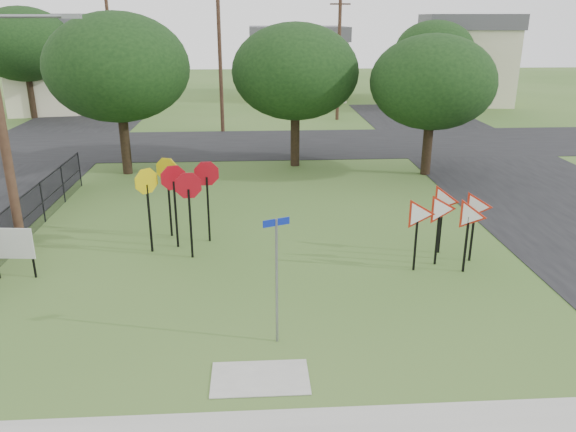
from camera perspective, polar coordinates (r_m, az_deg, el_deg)
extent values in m
plane|color=#385C22|center=(13.98, -3.00, -10.43)|extent=(140.00, 140.00, 0.00)
cube|color=black|center=(26.12, 24.05, 2.36)|extent=(8.00, 50.00, 0.02)
cube|color=black|center=(32.86, -3.45, 7.29)|extent=(60.00, 8.00, 0.02)
cube|color=#9D9D95|center=(11.96, -2.85, -16.14)|extent=(2.00, 1.20, 0.02)
cylinder|color=gray|center=(12.40, -1.15, -6.75)|extent=(0.06, 0.06, 2.97)
cube|color=navy|center=(11.84, -1.20, -0.64)|extent=(0.58, 0.25, 0.16)
cube|color=black|center=(18.05, -11.32, 0.14)|extent=(0.07, 0.07, 2.19)
cube|color=black|center=(18.36, -8.10, 0.66)|extent=(0.07, 0.07, 2.19)
cube|color=black|center=(17.17, -9.87, -0.79)|extent=(0.07, 0.07, 2.19)
cube|color=black|center=(17.87, -13.88, -0.26)|extent=(0.07, 0.07, 2.19)
cube|color=black|center=(19.02, -11.93, 1.11)|extent=(0.07, 0.07, 2.19)
cube|color=black|center=(16.55, 12.82, -2.71)|extent=(0.06, 0.06, 1.69)
cube|color=black|center=(17.10, 14.90, -2.15)|extent=(0.06, 0.06, 1.69)
cube|color=black|center=(16.83, 17.61, -2.78)|extent=(0.06, 0.06, 1.69)
cube|color=black|center=(17.97, 15.23, -1.12)|extent=(0.06, 0.06, 1.69)
cube|color=black|center=(17.65, 18.20, -1.80)|extent=(0.06, 0.06, 1.69)
cube|color=black|center=(17.43, -24.38, -4.65)|extent=(0.05, 0.05, 0.70)
cube|color=beige|center=(17.36, -26.25, -2.52)|extent=(1.20, 0.16, 0.90)
cylinder|color=gray|center=(17.59, -25.03, 17.91)|extent=(2.40, 0.10, 0.10)
cube|color=gray|center=(17.21, -21.11, 18.41)|extent=(0.50, 0.18, 0.12)
cylinder|color=#482F21|center=(36.25, -6.91, 15.51)|extent=(0.24, 0.24, 9.00)
cylinder|color=#482F21|center=(40.65, 5.18, 15.65)|extent=(0.24, 0.24, 8.50)
cube|color=#482F21|center=(40.57, 5.34, 20.65)|extent=(1.40, 0.10, 0.10)
cylinder|color=#482F21|center=(43.34, -17.50, 15.44)|extent=(0.24, 0.24, 9.00)
cylinder|color=black|center=(19.81, -25.80, -0.80)|extent=(0.05, 0.05, 1.50)
cylinder|color=black|center=(21.84, -23.67, 1.30)|extent=(0.05, 0.05, 1.50)
cylinder|color=black|center=(23.91, -21.90, 3.03)|extent=(0.05, 0.05, 1.50)
cylinder|color=black|center=(26.03, -20.41, 4.48)|extent=(0.05, 0.05, 1.50)
cube|color=black|center=(20.61, -24.96, 2.16)|extent=(0.03, 11.50, 0.03)
cube|color=black|center=(20.81, -24.69, 0.30)|extent=(0.03, 11.50, 0.03)
cube|color=black|center=(20.81, -24.69, 0.30)|extent=(0.01, 11.50, 1.50)
cube|color=#EDEABF|center=(48.34, -20.95, 13.61)|extent=(10.08, 8.46, 6.00)
cube|color=#4F4F54|center=(48.18, -21.49, 17.85)|extent=(10.58, 8.88, 1.20)
cube|color=#EDEABF|center=(52.46, 0.89, 14.67)|extent=(8.00, 8.00, 5.00)
cube|color=#4F4F54|center=(52.28, 0.91, 18.06)|extent=(8.40, 8.40, 1.20)
cube|color=#EDEABF|center=(51.53, 17.49, 14.28)|extent=(7.91, 7.91, 6.00)
cube|color=#4F4F54|center=(51.38, 17.92, 18.27)|extent=(8.30, 8.30, 1.20)
cylinder|color=black|center=(27.38, -16.19, 6.85)|extent=(0.44, 0.44, 2.62)
ellipsoid|color=black|center=(26.87, -16.92, 14.25)|extent=(6.40, 6.40, 4.80)
cylinder|color=black|center=(27.79, 0.72, 7.62)|extent=(0.44, 0.44, 2.45)
ellipsoid|color=black|center=(27.29, 0.75, 14.46)|extent=(6.00, 6.00, 4.50)
cylinder|color=black|center=(27.00, 13.93, 6.50)|extent=(0.44, 0.44, 2.27)
ellipsoid|color=black|center=(26.51, 14.48, 13.03)|extent=(5.60, 5.60, 4.20)
cylinder|color=black|center=(45.38, -24.59, 10.78)|extent=(0.44, 0.44, 2.80)
ellipsoid|color=black|center=(45.07, -25.29, 15.51)|extent=(6.80, 6.80, 5.10)
cylinder|color=black|center=(46.64, 14.29, 11.90)|extent=(0.44, 0.44, 2.45)
ellipsoid|color=black|center=(46.35, 14.65, 15.97)|extent=(6.00, 6.00, 4.50)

